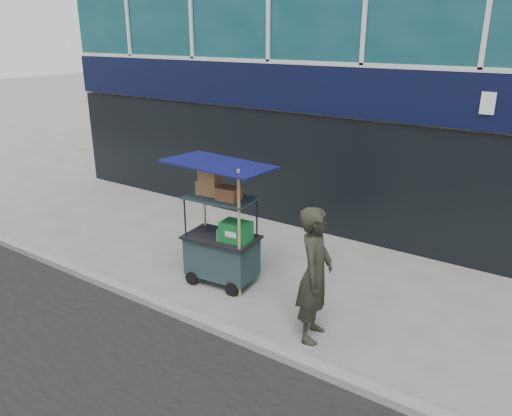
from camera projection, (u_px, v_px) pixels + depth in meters
The scene contains 4 objects.
ground at pixel (235, 329), 7.06m from camera, with size 80.00×80.00×0.00m, color slate.
curb at pixel (226, 332), 6.89m from camera, with size 80.00×0.18×0.12m, color gray.
vendor_cart at pixel (222, 241), 8.14m from camera, with size 1.67×1.25×2.13m.
vendor_man at pixel (315, 275), 6.58m from camera, with size 0.69×0.45×1.89m, color #26281D.
Camera 1 is at (3.69, -4.84, 3.98)m, focal length 35.00 mm.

